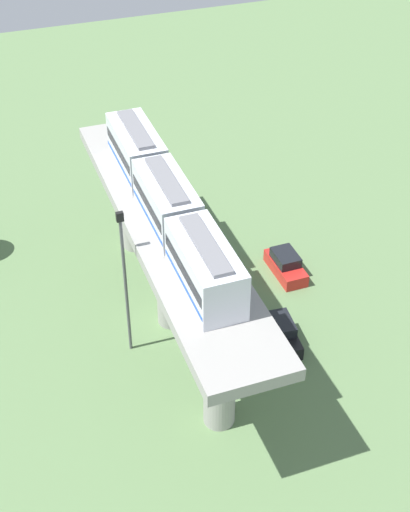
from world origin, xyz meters
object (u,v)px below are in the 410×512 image
object	(u,v)px
parked_car_black	(280,333)
signal_post	(125,279)
parked_car_red	(286,265)
train	(167,202)

from	to	relation	value
parked_car_black	signal_post	bearing A→B (deg)	169.46
signal_post	parked_car_black	bearing A→B (deg)	-15.89
parked_car_red	signal_post	size ratio (longest dim) A/B	0.38
train	parked_car_red	distance (m)	13.56
train	parked_car_red	world-z (taller)	train
parked_car_red	signal_post	bearing A→B (deg)	-164.18
train	parked_car_black	xyz separation A→B (m)	(6.28, -4.44, -9.19)
parked_car_red	signal_post	xyz separation A→B (m)	(-13.14, -3.81, 5.29)
parked_car_black	parked_car_red	bearing A→B (deg)	67.57
train	signal_post	world-z (taller)	train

